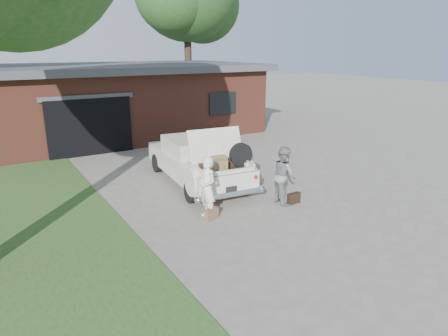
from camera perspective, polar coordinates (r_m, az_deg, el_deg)
ground at (r=10.03m, az=1.82°, el=-6.87°), size 90.00×90.00×0.00m
house at (r=20.20m, az=-14.24°, el=9.55°), size 12.80×7.80×3.30m
sedan at (r=12.33m, az=-3.83°, el=1.08°), size 2.31×4.91×1.92m
woman_left at (r=9.69m, az=-2.39°, el=-2.88°), size 0.39×0.58×1.54m
woman_right at (r=10.74m, az=8.53°, el=-1.00°), size 0.74×0.87×1.55m
suitcase_left at (r=9.78m, az=-1.79°, el=-6.59°), size 0.40×0.22×0.29m
suitcase_right at (r=10.91m, az=9.93°, el=-4.28°), size 0.39×0.13×0.30m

